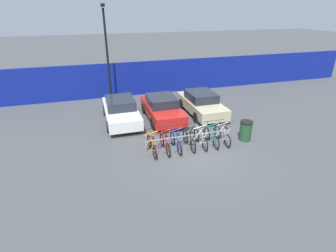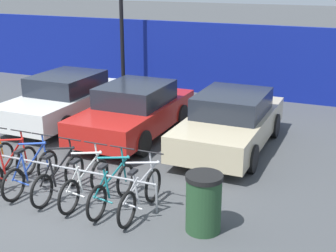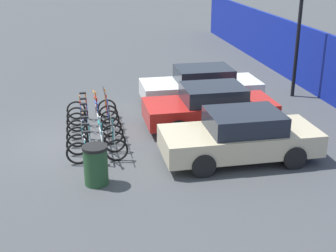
{
  "view_description": "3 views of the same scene",
  "coord_description": "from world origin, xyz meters",
  "px_view_note": "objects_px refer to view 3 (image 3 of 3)",
  "views": [
    {
      "loc": [
        -4.31,
        -9.9,
        6.28
      ],
      "look_at": [
        -0.87,
        1.5,
        0.81
      ],
      "focal_mm": 28.0,
      "sensor_mm": 36.0,
      "label": 1
    },
    {
      "loc": [
        5.18,
        -6.27,
        4.2
      ],
      "look_at": [
        1.3,
        2.65,
        0.99
      ],
      "focal_mm": 50.0,
      "sensor_mm": 36.0,
      "label": 2
    },
    {
      "loc": [
        13.56,
        0.16,
        5.6
      ],
      "look_at": [
        0.87,
        2.66,
        0.62
      ],
      "focal_mm": 50.0,
      "sensor_mm": 36.0,
      "label": 3
    }
  ],
  "objects_px": {
    "trash_bin": "(96,165)",
    "car_beige": "(241,136)",
    "bicycle_white": "(95,134)",
    "bicycle_red": "(92,114)",
    "bicycle_teal": "(96,142)",
    "bicycle_silver": "(97,150)",
    "bicycle_black": "(94,127)",
    "car_white": "(201,86)",
    "bicycle_blue": "(93,120)",
    "bike_rack": "(99,123)",
    "car_red": "(210,107)",
    "bicycle_orange": "(92,108)",
    "lamp_post": "(301,5)"
  },
  "relations": [
    {
      "from": "bike_rack",
      "to": "bicycle_silver",
      "type": "height_order",
      "value": "bicycle_silver"
    },
    {
      "from": "bicycle_blue",
      "to": "bicycle_black",
      "type": "bearing_deg",
      "value": -2.44
    },
    {
      "from": "car_red",
      "to": "car_beige",
      "type": "xyz_separation_m",
      "value": [
        2.61,
        0.12,
        0.0
      ]
    },
    {
      "from": "bicycle_teal",
      "to": "car_white",
      "type": "distance_m",
      "value": 5.7
    },
    {
      "from": "bicycle_black",
      "to": "car_white",
      "type": "bearing_deg",
      "value": 126.66
    },
    {
      "from": "car_white",
      "to": "bicycle_blue",
      "type": "bearing_deg",
      "value": -63.62
    },
    {
      "from": "bicycle_teal",
      "to": "car_beige",
      "type": "relative_size",
      "value": 0.39
    },
    {
      "from": "bicycle_white",
      "to": "car_red",
      "type": "xyz_separation_m",
      "value": [
        -0.9,
        3.79,
        0.31
      ]
    },
    {
      "from": "car_white",
      "to": "car_beige",
      "type": "xyz_separation_m",
      "value": [
        5.04,
        -0.22,
        -0.0
      ]
    },
    {
      "from": "bicycle_orange",
      "to": "car_beige",
      "type": "height_order",
      "value": "car_beige"
    },
    {
      "from": "trash_bin",
      "to": "car_white",
      "type": "bearing_deg",
      "value": 143.57
    },
    {
      "from": "bicycle_orange",
      "to": "bicycle_white",
      "type": "distance_m",
      "value": 2.46
    },
    {
      "from": "trash_bin",
      "to": "car_beige",
      "type": "bearing_deg",
      "value": 99.95
    },
    {
      "from": "bicycle_teal",
      "to": "bicycle_silver",
      "type": "height_order",
      "value": "same"
    },
    {
      "from": "bicycle_red",
      "to": "car_white",
      "type": "distance_m",
      "value": 4.41
    },
    {
      "from": "bike_rack",
      "to": "bicycle_teal",
      "type": "distance_m",
      "value": 1.24
    },
    {
      "from": "bicycle_teal",
      "to": "car_white",
      "type": "xyz_separation_m",
      "value": [
        -3.91,
        4.14,
        0.31
      ]
    },
    {
      "from": "bicycle_white",
      "to": "bicycle_red",
      "type": "bearing_deg",
      "value": -178.35
    },
    {
      "from": "bicycle_red",
      "to": "bicycle_blue",
      "type": "distance_m",
      "value": 0.55
    },
    {
      "from": "bicycle_black",
      "to": "bicycle_red",
      "type": "bearing_deg",
      "value": -176.67
    },
    {
      "from": "bicycle_red",
      "to": "car_beige",
      "type": "xyz_separation_m",
      "value": [
        3.54,
        3.92,
        0.31
      ]
    },
    {
      "from": "bicycle_silver",
      "to": "car_beige",
      "type": "relative_size",
      "value": 0.39
    },
    {
      "from": "bicycle_white",
      "to": "trash_bin",
      "type": "bearing_deg",
      "value": -0.73
    },
    {
      "from": "bike_rack",
      "to": "bicycle_teal",
      "type": "xyz_separation_m",
      "value": [
        1.22,
        -0.15,
        -0.11
      ]
    },
    {
      "from": "car_white",
      "to": "car_beige",
      "type": "height_order",
      "value": "same"
    },
    {
      "from": "trash_bin",
      "to": "bike_rack",
      "type": "bearing_deg",
      "value": 175.34
    },
    {
      "from": "bicycle_silver",
      "to": "lamp_post",
      "type": "relative_size",
      "value": 0.27
    },
    {
      "from": "bicycle_black",
      "to": "bicycle_white",
      "type": "xyz_separation_m",
      "value": [
        0.6,
        0.0,
        0.0
      ]
    },
    {
      "from": "bicycle_teal",
      "to": "lamp_post",
      "type": "relative_size",
      "value": 0.27
    },
    {
      "from": "bicycle_blue",
      "to": "lamp_post",
      "type": "bearing_deg",
      "value": 103.36
    },
    {
      "from": "bicycle_red",
      "to": "car_red",
      "type": "distance_m",
      "value": 3.92
    },
    {
      "from": "car_white",
      "to": "bicycle_black",
      "type": "bearing_deg",
      "value": -56.67
    },
    {
      "from": "bicycle_black",
      "to": "bicycle_orange",
      "type": "bearing_deg",
      "value": -176.67
    },
    {
      "from": "car_white",
      "to": "car_red",
      "type": "distance_m",
      "value": 2.45
    },
    {
      "from": "bicycle_white",
      "to": "bicycle_teal",
      "type": "xyz_separation_m",
      "value": [
        0.58,
        0.0,
        0.0
      ]
    },
    {
      "from": "car_white",
      "to": "lamp_post",
      "type": "distance_m",
      "value": 4.8
    },
    {
      "from": "car_beige",
      "to": "lamp_post",
      "type": "bearing_deg",
      "value": 142.27
    },
    {
      "from": "bicycle_black",
      "to": "car_red",
      "type": "relative_size",
      "value": 0.4
    },
    {
      "from": "bike_rack",
      "to": "bicycle_teal",
      "type": "bearing_deg",
      "value": -6.94
    },
    {
      "from": "trash_bin",
      "to": "bicycle_silver",
      "type": "bearing_deg",
      "value": 175.34
    },
    {
      "from": "bike_rack",
      "to": "bicycle_blue",
      "type": "distance_m",
      "value": 0.66
    },
    {
      "from": "bicycle_orange",
      "to": "car_red",
      "type": "bearing_deg",
      "value": 68.71
    },
    {
      "from": "bike_rack",
      "to": "trash_bin",
      "type": "height_order",
      "value": "trash_bin"
    },
    {
      "from": "car_beige",
      "to": "bike_rack",
      "type": "bearing_deg",
      "value": -121.97
    },
    {
      "from": "car_red",
      "to": "lamp_post",
      "type": "height_order",
      "value": "lamp_post"
    },
    {
      "from": "bicycle_teal",
      "to": "car_red",
      "type": "height_order",
      "value": "car_red"
    },
    {
      "from": "car_white",
      "to": "car_red",
      "type": "xyz_separation_m",
      "value": [
        2.43,
        -0.34,
        -0.0
      ]
    },
    {
      "from": "bicycle_red",
      "to": "bicycle_blue",
      "type": "bearing_deg",
      "value": 0.43
    },
    {
      "from": "car_white",
      "to": "trash_bin",
      "type": "xyz_separation_m",
      "value": [
        5.74,
        -4.24,
        -0.17
      ]
    },
    {
      "from": "bike_rack",
      "to": "bicycle_red",
      "type": "xyz_separation_m",
      "value": [
        -1.18,
        -0.15,
        -0.11
      ]
    }
  ]
}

